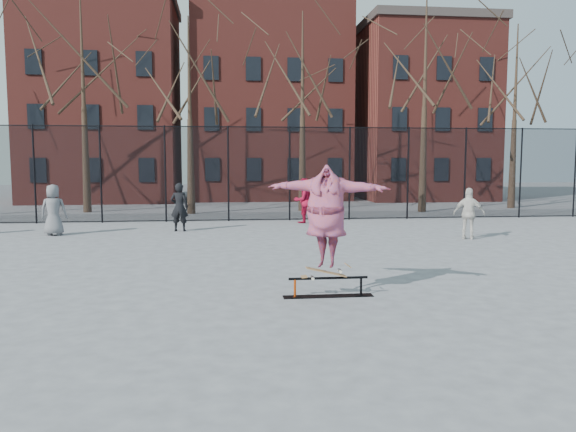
{
  "coord_description": "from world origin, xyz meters",
  "views": [
    {
      "loc": [
        -1.62,
        -10.74,
        2.59
      ],
      "look_at": [
        -0.2,
        1.5,
        1.35
      ],
      "focal_mm": 35.0,
      "sensor_mm": 36.0,
      "label": 1
    }
  ],
  "objects": [
    {
      "name": "bystander_extra",
      "position": [
        -7.4,
        9.14,
        0.88
      ],
      "size": [
        0.88,
        0.59,
        1.76
      ],
      "primitive_type": "imported",
      "rotation": [
        0.0,
        0.0,
        3.17
      ],
      "color": "slate",
      "rests_on": "ground"
    },
    {
      "name": "tree_row",
      "position": [
        -0.25,
        17.15,
        7.36
      ],
      "size": [
        33.66,
        7.46,
        10.67
      ],
      "color": "black",
      "rests_on": "ground"
    },
    {
      "name": "rowhouses",
      "position": [
        0.72,
        26.0,
        6.06
      ],
      "size": [
        29.0,
        7.0,
        13.0
      ],
      "color": "maroon",
      "rests_on": "ground"
    },
    {
      "name": "bystander_white",
      "position": [
        6.34,
        6.64,
        0.84
      ],
      "size": [
        1.06,
        0.82,
        1.68
      ],
      "primitive_type": "imported",
      "rotation": [
        0.0,
        0.0,
        2.65
      ],
      "color": "silver",
      "rests_on": "ground"
    },
    {
      "name": "fence",
      "position": [
        -0.01,
        13.0,
        2.05
      ],
      "size": [
        34.03,
        0.07,
        4.0
      ],
      "color": "black",
      "rests_on": "ground"
    },
    {
      "name": "bystander_black",
      "position": [
        -3.21,
        9.82,
        0.88
      ],
      "size": [
        0.7,
        0.51,
        1.76
      ],
      "primitive_type": "imported",
      "rotation": [
        0.0,
        0.0,
        2.99
      ],
      "color": "black",
      "rests_on": "ground"
    },
    {
      "name": "skater",
      "position": [
        0.3,
        -0.45,
        1.44
      ],
      "size": [
        2.42,
        1.56,
        1.92
      ],
      "primitive_type": "imported",
      "rotation": [
        0.0,
        0.0,
        -0.42
      ],
      "color": "navy",
      "rests_on": "skateboard"
    },
    {
      "name": "bystander_red",
      "position": [
        1.65,
        12.0,
        0.92
      ],
      "size": [
        1.11,
        1.04,
        1.83
      ],
      "primitive_type": "imported",
      "rotation": [
        0.0,
        0.0,
        3.65
      ],
      "color": "maroon",
      "rests_on": "ground"
    },
    {
      "name": "skate_rail",
      "position": [
        0.34,
        -0.45,
        0.15
      ],
      "size": [
        1.72,
        0.26,
        0.38
      ],
      "color": "black",
      "rests_on": "ground"
    },
    {
      "name": "skateboard",
      "position": [
        0.3,
        -0.45,
        0.43
      ],
      "size": [
        0.84,
        0.2,
        0.1
      ],
      "primitive_type": null,
      "color": "olive",
      "rests_on": "skate_rail"
    },
    {
      "name": "ground",
      "position": [
        0.0,
        0.0,
        0.0
      ],
      "size": [
        100.0,
        100.0,
        0.0
      ],
      "primitive_type": "plane",
      "color": "slate"
    }
  ]
}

